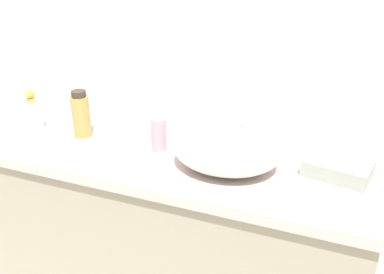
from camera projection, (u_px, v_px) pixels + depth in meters
The scene contains 8 objects.
bathroom_wall_rear at pixel (183, 12), 1.69m from camera, with size 6.00×0.06×2.60m, color silver.
vanity_counter at pixel (164, 240), 1.77m from camera, with size 1.59×0.56×0.84m.
sink_basin at pixel (226, 150), 1.44m from camera, with size 0.37×0.31×0.13m, color silver.
faucet at pixel (240, 127), 1.57m from camera, with size 0.03×0.15×0.14m.
soap_dispenser at pixel (33, 113), 1.73m from camera, with size 0.07×0.07×0.18m.
lotion_bottle at pixel (81, 115), 1.67m from camera, with size 0.07×0.07×0.19m.
perfume_bottle at pixel (159, 133), 1.56m from camera, with size 0.06×0.06×0.15m.
folded_hand_towel at pixel (338, 168), 1.40m from camera, with size 0.21×0.15×0.06m, color #9BA698.
Camera 1 is at (0.68, -0.88, 1.54)m, focal length 39.67 mm.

